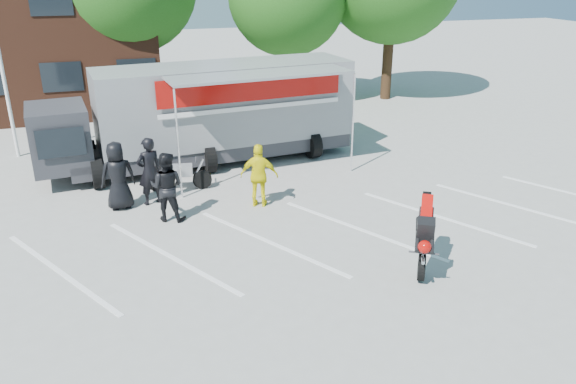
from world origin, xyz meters
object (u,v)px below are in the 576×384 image
parked_motorcycle (180,190)px  spectator_leather_b (149,171)px  stunt_bike_rider (420,266)px  spectator_leather_a (118,176)px  transporter_truck (215,161)px  spectator_leather_c (167,187)px  spectator_hivis (259,176)px

parked_motorcycle → spectator_leather_b: bearing=141.1°
spectator_leather_b → stunt_bike_rider: bearing=115.6°
stunt_bike_rider → spectator_leather_a: (-6.30, 5.36, 0.95)m
transporter_truck → spectator_leather_c: spectator_leather_c is taller
stunt_bike_rider → spectator_leather_c: spectator_leather_c is taller
stunt_bike_rider → spectator_hivis: (-2.58, 4.38, 0.89)m
parked_motorcycle → spectator_leather_c: (-0.54, -2.05, 0.93)m
spectator_leather_b → spectator_leather_c: (0.35, -1.23, -0.04)m
transporter_truck → parked_motorcycle: bearing=-128.7°
stunt_bike_rider → spectator_leather_c: 6.68m
transporter_truck → spectator_leather_b: bearing=-133.3°
spectator_leather_a → spectator_leather_b: spectator_leather_b is taller
spectator_leather_a → spectator_hivis: (3.72, -0.98, -0.06)m
stunt_bike_rider → spectator_leather_c: size_ratio=1.04×
spectator_leather_a → spectator_leather_c: (1.19, -1.16, -0.02)m
spectator_leather_c → spectator_hivis: spectator_leather_c is taller
parked_motorcycle → spectator_hivis: bearing=-124.8°
spectator_leather_c → spectator_leather_b: bearing=-50.9°
spectator_leather_a → spectator_leather_c: spectator_leather_a is taller
spectator_leather_c → spectator_hivis: size_ratio=1.04×
transporter_truck → spectator_leather_a: spectator_leather_a is taller
transporter_truck → parked_motorcycle: 2.72m
parked_motorcycle → spectator_leather_a: (-1.74, -0.89, 0.95)m
spectator_leather_a → spectator_leather_c: bearing=129.1°
parked_motorcycle → spectator_leather_a: 2.17m
parked_motorcycle → stunt_bike_rider: bearing=-135.4°
spectator_leather_b → spectator_hivis: spectator_leather_b is taller
stunt_bike_rider → spectator_leather_b: (-5.45, 5.43, 0.97)m
parked_motorcycle → stunt_bike_rider: 7.74m
transporter_truck → spectator_leather_a: bearing=-141.4°
spectator_leather_b → spectator_leather_c: 1.28m
parked_motorcycle → spectator_leather_b: spectator_leather_b is taller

